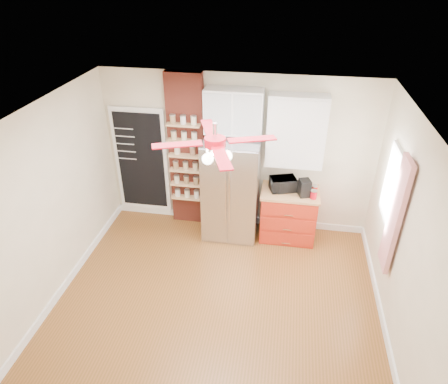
% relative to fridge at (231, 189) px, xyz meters
% --- Properties ---
extents(floor, '(4.50, 4.50, 0.00)m').
position_rel_fridge_xyz_m(floor, '(0.05, -1.63, -0.88)').
color(floor, brown).
rests_on(floor, ground).
extents(ceiling, '(4.50, 4.50, 0.00)m').
position_rel_fridge_xyz_m(ceiling, '(0.05, -1.63, 1.83)').
color(ceiling, white).
rests_on(ceiling, wall_back).
extents(wall_back, '(4.50, 0.02, 2.70)m').
position_rel_fridge_xyz_m(wall_back, '(0.05, 0.37, 0.48)').
color(wall_back, beige).
rests_on(wall_back, floor).
extents(wall_front, '(4.50, 0.02, 2.70)m').
position_rel_fridge_xyz_m(wall_front, '(0.05, -3.63, 0.48)').
color(wall_front, beige).
rests_on(wall_front, floor).
extents(wall_left, '(0.02, 4.00, 2.70)m').
position_rel_fridge_xyz_m(wall_left, '(-2.20, -1.63, 0.48)').
color(wall_left, beige).
rests_on(wall_left, floor).
extents(wall_right, '(0.02, 4.00, 2.70)m').
position_rel_fridge_xyz_m(wall_right, '(2.30, -1.63, 0.48)').
color(wall_right, beige).
rests_on(wall_right, floor).
extents(chalkboard, '(0.95, 0.05, 1.95)m').
position_rel_fridge_xyz_m(chalkboard, '(-1.65, 0.33, 0.23)').
color(chalkboard, white).
rests_on(chalkboard, wall_back).
extents(brick_pillar, '(0.60, 0.16, 2.70)m').
position_rel_fridge_xyz_m(brick_pillar, '(-0.80, 0.29, 0.48)').
color(brick_pillar, maroon).
rests_on(brick_pillar, floor).
extents(fridge, '(0.90, 0.70, 1.75)m').
position_rel_fridge_xyz_m(fridge, '(0.00, 0.00, 0.00)').
color(fridge, silver).
rests_on(fridge, floor).
extents(upper_glass_cabinet, '(0.90, 0.35, 0.70)m').
position_rel_fridge_xyz_m(upper_glass_cabinet, '(0.00, 0.20, 1.27)').
color(upper_glass_cabinet, white).
rests_on(upper_glass_cabinet, wall_back).
extents(red_cabinet, '(0.94, 0.64, 0.90)m').
position_rel_fridge_xyz_m(red_cabinet, '(0.97, 0.05, -0.42)').
color(red_cabinet, '#B12614').
rests_on(red_cabinet, floor).
extents(upper_shelf_unit, '(0.90, 0.30, 1.15)m').
position_rel_fridge_xyz_m(upper_shelf_unit, '(0.97, 0.22, 1.00)').
color(upper_shelf_unit, white).
rests_on(upper_shelf_unit, wall_back).
extents(window, '(0.04, 0.75, 1.05)m').
position_rel_fridge_xyz_m(window, '(2.28, -0.73, 0.68)').
color(window, white).
rests_on(window, wall_right).
extents(curtain, '(0.06, 0.40, 1.55)m').
position_rel_fridge_xyz_m(curtain, '(2.23, -1.28, 0.57)').
color(curtain, red).
rests_on(curtain, wall_right).
extents(ceiling_fan, '(1.40, 1.40, 0.44)m').
position_rel_fridge_xyz_m(ceiling_fan, '(0.05, -1.63, 1.55)').
color(ceiling_fan, silver).
rests_on(ceiling_fan, ceiling).
extents(toaster_oven, '(0.48, 0.39, 0.23)m').
position_rel_fridge_xyz_m(toaster_oven, '(0.83, 0.07, 0.14)').
color(toaster_oven, black).
rests_on(toaster_oven, red_cabinet).
extents(coffee_maker, '(0.22, 0.23, 0.28)m').
position_rel_fridge_xyz_m(coffee_maker, '(1.18, -0.04, 0.16)').
color(coffee_maker, black).
rests_on(coffee_maker, red_cabinet).
extents(canister_left, '(0.13, 0.13, 0.13)m').
position_rel_fridge_xyz_m(canister_left, '(1.33, -0.11, 0.09)').
color(canister_left, '#B30917').
rests_on(canister_left, red_cabinet).
extents(canister_right, '(0.11, 0.11, 0.15)m').
position_rel_fridge_xyz_m(canister_right, '(1.34, 0.02, 0.10)').
color(canister_right, '#B00E09').
rests_on(canister_right, red_cabinet).
extents(pantry_jar_oats, '(0.11, 0.11, 0.14)m').
position_rel_fridge_xyz_m(pantry_jar_oats, '(-0.94, 0.18, 0.57)').
color(pantry_jar_oats, beige).
rests_on(pantry_jar_oats, brick_pillar).
extents(pantry_jar_beans, '(0.11, 0.11, 0.13)m').
position_rel_fridge_xyz_m(pantry_jar_beans, '(-0.67, 0.18, 0.56)').
color(pantry_jar_beans, brown).
rests_on(pantry_jar_beans, brick_pillar).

